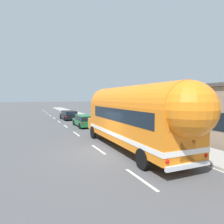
% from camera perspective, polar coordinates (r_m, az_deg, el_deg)
% --- Properties ---
extents(ground_plane, '(300.00, 300.00, 0.00)m').
position_cam_1_polar(ground_plane, '(12.22, -2.65, -11.80)').
color(ground_plane, '#4C4C4F').
extents(lane_markings, '(3.99, 80.00, 0.01)m').
position_cam_1_polar(lane_markings, '(24.89, -7.55, -3.58)').
color(lane_markings, silver).
rests_on(lane_markings, ground).
extents(sidewalk_slab, '(2.74, 90.00, 0.15)m').
position_cam_1_polar(sidewalk_slab, '(23.23, 0.34, -3.92)').
color(sidewalk_slab, '#9E9B93').
rests_on(sidewalk_slab, ground).
extents(painted_bus, '(2.75, 12.19, 4.12)m').
position_cam_1_polar(painted_bus, '(12.18, 6.61, -0.85)').
color(painted_bus, orange).
rests_on(painted_bus, ground).
extents(car_lead, '(1.99, 4.49, 1.37)m').
position_cam_1_polar(car_lead, '(22.77, -8.01, -2.33)').
color(car_lead, '#196633').
rests_on(car_lead, ground).
extents(car_second, '(2.08, 4.55, 1.37)m').
position_cam_1_polar(car_second, '(30.44, -12.53, -0.72)').
color(car_second, black).
rests_on(car_second, ground).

